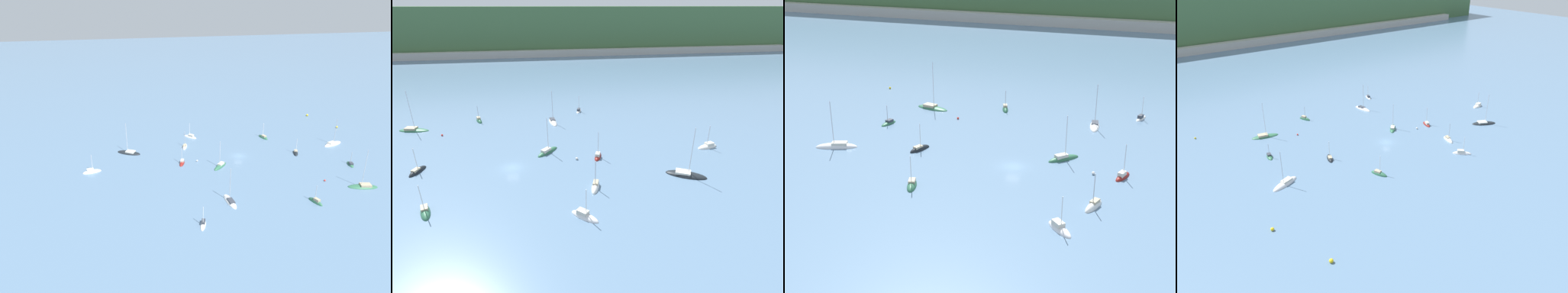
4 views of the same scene
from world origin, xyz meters
TOP-DOWN VIEW (x-y plane):
  - ground_plane at (0.00, 0.00)m, footprint 600.00×600.00m
  - hillside_ridge at (0.00, 195.66)m, footprint 474.66×61.57m
  - shore_town_strip at (0.00, 161.38)m, footprint 403.46×6.00m
  - sailboat_0 at (-20.28, 1.54)m, footprint 3.34×5.27m
  - sailboat_1 at (8.26, 6.62)m, footprint 6.10×6.25m
  - sailboat_2 at (-34.02, 13.48)m, footprint 2.51×4.80m
  - sailboat_3 at (-29.44, 27.56)m, footprint 9.11×4.61m
  - sailboat_4 at (36.99, -9.65)m, footprint 9.03×6.81m
  - sailboat_5 at (10.96, 27.96)m, footprint 2.99×8.00m
  - sailboat_6 at (48.97, 2.74)m, footprint 6.07×3.29m
  - sailboat_7 at (-36.94, -3.07)m, footprint 8.82×5.34m
  - sailboat_8 at (-11.85, 32.62)m, footprint 2.96×4.96m
  - sailboat_9 at (13.31, -20.00)m, footprint 5.19×5.13m
  - sailboat_10 at (-14.13, -14.18)m, footprint 3.19×5.30m
  - sailboat_11 at (16.93, -11.08)m, footprint 2.99×5.35m
  - sailboat_12 at (20.43, 37.04)m, footprint 2.71×5.08m
  - sailboat_13 at (20.07, 2.01)m, footprint 2.94×4.94m
  - mooring_buoy_0 at (-42.32, -34.71)m, footprint 0.90×0.90m
  - mooring_buoy_1 at (-47.49, -18.61)m, footprint 0.81×0.81m
  - mooring_buoy_2 at (14.89, 1.52)m, footprint 0.60×0.60m
  - mooring_buoy_3 at (-20.25, 22.09)m, footprint 0.52×0.52m
  - mooring_buoy_4 at (-48.22, 40.00)m, footprint 0.58×0.58m

SIDE VIEW (x-z plane):
  - ground_plane at x=0.00m, z-range 0.00..0.00m
  - sailboat_0 at x=-20.28m, z-range -3.16..3.29m
  - sailboat_5 at x=10.96m, z-range -5.33..5.49m
  - sailboat_4 at x=36.99m, z-range -5.76..5.93m
  - sailboat_11 at x=16.93m, z-range -3.41..3.58m
  - sailboat_7 at x=-36.94m, z-range -5.34..5.51m
  - sailboat_10 at x=-14.13m, z-range -3.27..3.45m
  - sailboat_2 at x=-34.02m, z-range -2.45..2.64m
  - sailboat_8 at x=-11.85m, z-range -2.88..3.10m
  - sailboat_6 at x=48.97m, z-range -3.27..3.49m
  - sailboat_1 at x=8.26m, z-range -4.78..5.01m
  - sailboat_3 at x=-29.44m, z-range -6.14..6.37m
  - sailboat_9 at x=13.31m, z-range -3.10..3.34m
  - sailboat_13 at x=20.07m, z-range -3.45..3.72m
  - sailboat_12 at x=20.43m, z-range -2.83..3.11m
  - mooring_buoy_3 at x=-20.25m, z-range 0.00..0.52m
  - mooring_buoy_4 at x=-48.22m, z-range 0.00..0.58m
  - mooring_buoy_2 at x=14.89m, z-range 0.00..0.60m
  - mooring_buoy_1 at x=-47.49m, z-range 0.00..0.81m
  - mooring_buoy_0 at x=-42.32m, z-range 0.00..0.90m
  - shore_town_strip at x=0.00m, z-range 0.00..4.49m
  - hillside_ridge at x=0.00m, z-range 0.00..32.25m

